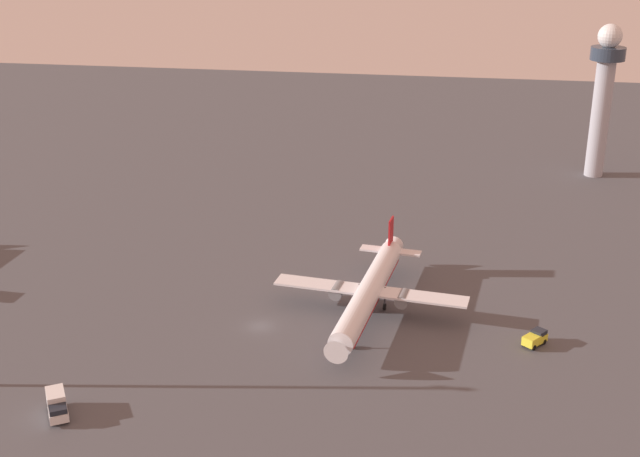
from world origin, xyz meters
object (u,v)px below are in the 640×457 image
control_tower (603,90)px  catering_truck (57,405)px  airplane_taxiway_distant (369,291)px  maintenance_van (535,338)px

control_tower → catering_truck: control_tower is taller
control_tower → airplane_taxiway_distant: 96.22m
control_tower → maintenance_van: control_tower is taller
control_tower → maintenance_van: (-20.35, -88.99, -19.95)m
airplane_taxiway_distant → maintenance_van: size_ratio=9.18×
control_tower → catering_truck: size_ratio=6.02×
maintenance_van → control_tower: bearing=115.2°
catering_truck → airplane_taxiway_distant: bearing=-167.2°
catering_truck → maintenance_van: bearing=173.9°
control_tower → maintenance_van: bearing=-102.9°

